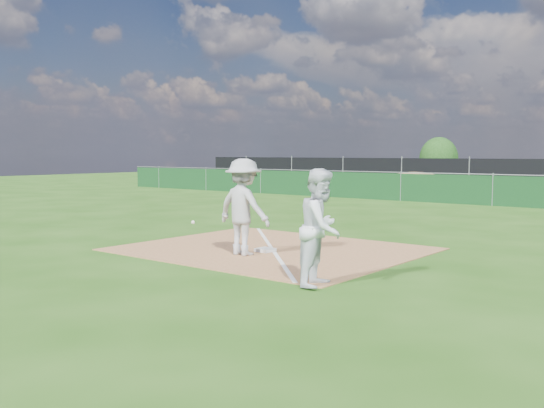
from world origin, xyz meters
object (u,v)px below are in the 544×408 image
Objects in this scene: first_base at (265,250)px; runner at (321,228)px; car_left at (477,176)px; tree_left at (439,159)px; car_mid at (515,175)px; play_at_first at (244,207)px.

runner is (2.74, -1.94, 0.88)m from first_base.
first_base is 3.47m from runner.
car_left is (-5.12, 26.35, 0.67)m from first_base.
first_base is at bearing 41.33° from runner.
runner is 35.86m from tree_left.
car_mid is at bearing -69.55° from car_left.
play_at_first is at bearing -162.97° from car_left.
car_left is 0.85× the size of car_mid.
runner is (2.82, -1.34, -0.07)m from play_at_first.
car_left is at bearing 124.08° from car_mid.
runner is 0.44× the size of car_left.
car_left is at bearing 100.58° from play_at_first.
car_mid is at bearing -1.97° from runner.
tree_left reaches higher than first_base.
car_left is 2.10m from car_mid.
runner is at bearing -35.26° from first_base.
play_at_first is at bearing -153.69° from car_mid.
play_at_first is 0.41× the size of car_mid.
runner is at bearing -148.50° from car_mid.
runner is at bearing -69.39° from tree_left.
tree_left is at bearing 7.20° from runner.
play_at_first is 3.13m from runner.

